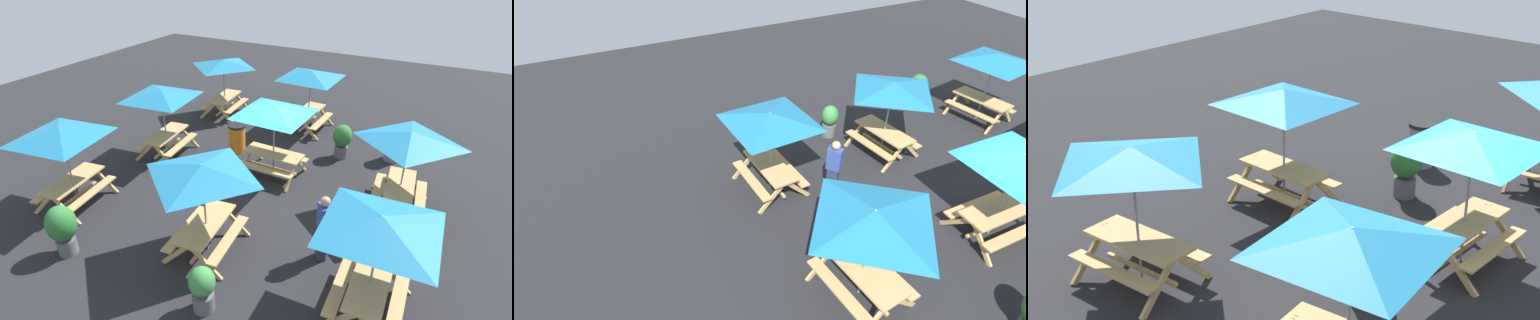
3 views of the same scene
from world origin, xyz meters
The scene contains 8 objects.
ground_plane centered at (0.00, 0.00, 0.00)m, with size 31.59×31.59×0.00m, color #232326.
picnic_table_0 centered at (3.99, 0.20, 1.99)m, with size 2.83×2.83×2.34m.
picnic_table_2 centered at (0.31, -0.08, 1.99)m, with size 2.83×2.83×2.34m.
picnic_table_3 centered at (3.80, 3.81, 1.99)m, with size 2.16×2.16×2.34m.
picnic_table_7 centered at (-0.13, 3.69, 1.99)m, with size 2.81×2.81×2.34m.
trash_bin_orange centered at (1.16, 1.70, 0.49)m, with size 0.59×0.59×0.98m.
trash_bin_gray centered at (2.99, -3.17, 0.49)m, with size 0.59×0.59×0.98m.
potted_plant_1 centered at (2.39, -1.60, 0.65)m, with size 0.62×0.62×1.15m.
Camera 3 is at (-4.29, 9.58, 6.13)m, focal length 50.00 mm.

